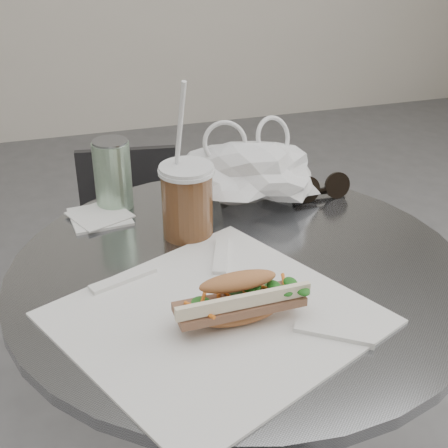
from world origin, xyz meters
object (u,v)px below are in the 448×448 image
object	(u,v)px
chair_far	(135,285)
sunglasses	(321,189)
iced_coffee	(187,200)
cafe_table	(238,391)
drink_can	(113,174)
banh_mi	(239,300)

from	to	relation	value
chair_far	sunglasses	xyz separation A→B (m)	(0.32, -0.47, 0.46)
chair_far	sunglasses	size ratio (longest dim) A/B	5.52
chair_far	iced_coffee	world-z (taller)	iced_coffee
chair_far	iced_coffee	size ratio (longest dim) A/B	2.32
iced_coffee	sunglasses	bearing A→B (deg)	12.33
cafe_table	drink_can	size ratio (longest dim) A/B	5.60
chair_far	iced_coffee	distance (m)	0.74
cafe_table	banh_mi	bearing A→B (deg)	-108.91
drink_can	cafe_table	bearing A→B (deg)	-60.27
banh_mi	iced_coffee	world-z (taller)	iced_coffee
banh_mi	drink_can	distance (m)	0.44
drink_can	sunglasses	bearing A→B (deg)	-12.58
cafe_table	drink_can	bearing A→B (deg)	119.73
drink_can	iced_coffee	bearing A→B (deg)	-54.73
banh_mi	sunglasses	xyz separation A→B (m)	(0.29, 0.34, -0.02)
cafe_table	chair_far	distance (m)	0.69
chair_far	iced_coffee	bearing A→B (deg)	101.93
sunglasses	drink_can	bearing A→B (deg)	166.88
chair_far	sunglasses	distance (m)	0.73
sunglasses	chair_far	bearing A→B (deg)	124.27
cafe_table	iced_coffee	world-z (taller)	iced_coffee
cafe_table	chair_far	size ratio (longest dim) A/B	1.15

